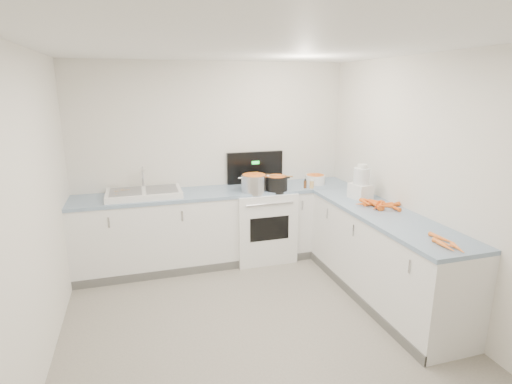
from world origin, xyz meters
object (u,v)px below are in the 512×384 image
object	(u,v)px
sink	(144,193)
stove	(261,222)
black_pot	(276,184)
food_processor	(361,184)
steel_pot	(254,184)
extract_bottle	(305,184)
mixing_bowl	(315,179)
spice_jar	(312,184)

from	to	relation	value
sink	stove	bearing A→B (deg)	-0.62
black_pot	food_processor	xyz separation A→B (m)	(0.80, -0.64, 0.09)
food_processor	steel_pot	bearing A→B (deg)	148.77
steel_pot	extract_bottle	distance (m)	0.68
stove	mixing_bowl	size ratio (longest dim) A/B	5.19
steel_pot	stove	bearing A→B (deg)	46.37
black_pot	mixing_bowl	distance (m)	0.63
steel_pot	mixing_bowl	bearing A→B (deg)	9.53
stove	extract_bottle	bearing A→B (deg)	-18.22
steel_pot	food_processor	distance (m)	1.27
stove	spice_jar	xyz separation A→B (m)	(0.61, -0.20, 0.51)
sink	steel_pot	distance (m)	1.32
steel_pot	mixing_bowl	size ratio (longest dim) A/B	1.20
sink	spice_jar	world-z (taller)	sink
steel_pot	mixing_bowl	distance (m)	0.91
black_pot	extract_bottle	bearing A→B (deg)	-1.02
black_pot	mixing_bowl	size ratio (longest dim) A/B	1.06
sink	extract_bottle	distance (m)	1.99
mixing_bowl	spice_jar	xyz separation A→B (m)	(-0.14, -0.20, -0.01)
mixing_bowl	spice_jar	world-z (taller)	mixing_bowl
sink	food_processor	size ratio (longest dim) A/B	2.16
stove	black_pot	world-z (taller)	stove
sink	spice_jar	xyz separation A→B (m)	(2.06, -0.21, 0.01)
sink	extract_bottle	xyz separation A→B (m)	(1.98, -0.19, 0.01)
mixing_bowl	extract_bottle	xyz separation A→B (m)	(-0.22, -0.17, -0.01)
extract_bottle	spice_jar	xyz separation A→B (m)	(0.08, -0.02, -0.00)
sink	steel_pot	world-z (taller)	sink
black_pot	spice_jar	world-z (taller)	black_pot
stove	food_processor	bearing A→B (deg)	-40.71
sink	spice_jar	distance (m)	2.07
extract_bottle	sink	bearing A→B (deg)	174.52
stove	mixing_bowl	distance (m)	0.92
mixing_bowl	extract_bottle	distance (m)	0.28
sink	extract_bottle	world-z (taller)	sink
stove	extract_bottle	size ratio (longest dim) A/B	14.25
stove	steel_pot	world-z (taller)	stove
stove	extract_bottle	world-z (taller)	stove
stove	sink	size ratio (longest dim) A/B	1.58
black_pot	extract_bottle	world-z (taller)	black_pot
sink	food_processor	world-z (taller)	food_processor
sink	black_pot	size ratio (longest dim) A/B	3.09
stove	sink	world-z (taller)	stove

